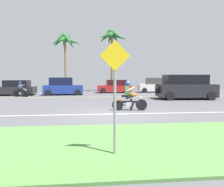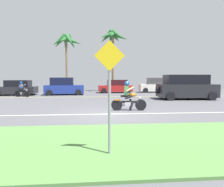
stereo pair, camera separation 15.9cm
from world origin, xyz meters
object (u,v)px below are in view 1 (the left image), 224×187
object	(u,v)px
motorcyclist_distant	(21,90)
parked_car_2	(115,87)
motorcyclist	(129,98)
suv_nearby	(185,87)
street_sign	(115,87)
parked_car_1	(63,87)
palm_tree_1	(112,38)
parked_car_3	(155,86)
parked_car_0	(16,88)
palm_tree_0	(65,42)

from	to	relation	value
motorcyclist_distant	parked_car_2	bearing A→B (deg)	25.90
motorcyclist	suv_nearby	world-z (taller)	suv_nearby
motorcyclist	street_sign	bearing A→B (deg)	-103.27
parked_car_1	palm_tree_1	world-z (taller)	palm_tree_1
suv_nearby	street_sign	size ratio (longest dim) A/B	1.91
suv_nearby	parked_car_3	size ratio (longest dim) A/B	1.24
parked_car_1	motorcyclist_distant	distance (m)	3.85
motorcyclist_distant	parked_car_1	bearing A→B (deg)	28.40
suv_nearby	parked_car_0	world-z (taller)	suv_nearby
palm_tree_0	motorcyclist_distant	size ratio (longest dim) A/B	4.73
parked_car_1	parked_car_2	distance (m)	5.92
suv_nearby	palm_tree_1	bearing A→B (deg)	117.86
motorcyclist	parked_car_2	world-z (taller)	motorcyclist
motorcyclist	suv_nearby	distance (m)	7.45
motorcyclist	palm_tree_0	xyz separation A→B (m)	(-5.14, 15.08, 5.31)
palm_tree_1	suv_nearby	bearing A→B (deg)	-62.14
suv_nearby	palm_tree_0	xyz separation A→B (m)	(-10.55, 9.97, 5.02)
parked_car_0	palm_tree_0	size ratio (longest dim) A/B	0.53
palm_tree_0	palm_tree_1	xyz separation A→B (m)	(5.64, -0.69, 0.46)
parked_car_2	street_sign	distance (m)	18.62
parked_car_1	palm_tree_0	bearing A→B (deg)	94.49
parked_car_0	street_sign	distance (m)	17.79
parked_car_3	palm_tree_0	world-z (taller)	palm_tree_0
motorcyclist	street_sign	xyz separation A→B (m)	(-1.40, -5.93, 0.84)
parked_car_2	palm_tree_0	distance (m)	8.22
palm_tree_0	suv_nearby	bearing A→B (deg)	-43.39
parked_car_0	motorcyclist_distant	distance (m)	2.05
parked_car_3	palm_tree_1	xyz separation A→B (m)	(-4.87, 1.58, 5.63)
suv_nearby	parked_car_0	xyz separation A→B (m)	(-14.62, 4.92, -0.25)
motorcyclist_distant	parked_car_3	bearing A→B (deg)	18.54
palm_tree_1	parked_car_2	bearing A→B (deg)	-85.34
parked_car_0	parked_car_3	world-z (taller)	parked_car_3
palm_tree_1	motorcyclist_distant	distance (m)	12.08
motorcyclist_distant	street_sign	world-z (taller)	street_sign
suv_nearby	street_sign	bearing A→B (deg)	-121.63
palm_tree_0	street_sign	bearing A→B (deg)	-79.90
motorcyclist	palm_tree_0	size ratio (longest dim) A/B	0.25
street_sign	parked_car_3	bearing A→B (deg)	70.16
suv_nearby	parked_car_1	bearing A→B (deg)	153.76
motorcyclist	parked_car_0	size ratio (longest dim) A/B	0.48
parked_car_1	motorcyclist	bearing A→B (deg)	-64.85
parked_car_3	street_sign	distance (m)	19.95
motorcyclist	parked_car_0	world-z (taller)	motorcyclist
motorcyclist	motorcyclist_distant	xyz separation A→B (m)	(-8.13, 8.29, -0.06)
parked_car_2	motorcyclist_distant	world-z (taller)	parked_car_2
motorcyclist_distant	parked_car_0	bearing A→B (deg)	121.82
palm_tree_1	parked_car_3	bearing A→B (deg)	-17.93
parked_car_2	street_sign	size ratio (longest dim) A/B	1.58
motorcyclist	parked_car_3	xyz separation A→B (m)	(5.37, 12.82, 0.14)
parked_car_2	palm_tree_1	bearing A→B (deg)	94.66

